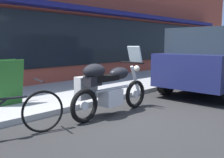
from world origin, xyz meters
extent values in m
plane|color=#292929|center=(0.00, 0.00, 0.00)|extent=(80.00, 80.00, 0.00)
cube|color=black|center=(6.09, 4.15, 1.55)|extent=(14.13, 0.06, 1.80)
cube|color=navy|center=(6.09, 3.93, 2.65)|extent=(14.13, 0.60, 0.16)
cube|color=#9E9E9E|center=(9.00, 2.62, 0.06)|extent=(30.00, 3.13, 0.12)
torus|color=black|center=(0.70, 0.26, 0.32)|extent=(0.64, 0.09, 0.64)
cylinder|color=silver|center=(0.70, 0.26, 0.32)|extent=(0.16, 0.06, 0.16)
torus|color=black|center=(-0.81, 0.26, 0.32)|extent=(0.64, 0.09, 0.64)
cylinder|color=silver|center=(-0.81, 0.26, 0.32)|extent=(0.16, 0.06, 0.16)
cube|color=silver|center=(-0.11, 0.26, 0.37)|extent=(0.44, 0.30, 0.32)
cylinder|color=silver|center=(-0.06, 0.26, 0.54)|extent=(0.98, 0.06, 0.06)
ellipsoid|color=black|center=(0.14, 0.26, 0.84)|extent=(0.52, 0.28, 0.26)
cube|color=black|center=(-0.28, 0.26, 0.78)|extent=(0.60, 0.24, 0.11)
cube|color=black|center=(-0.61, 0.26, 0.76)|extent=(0.28, 0.22, 0.18)
cylinder|color=silver|center=(0.70, 0.26, 0.64)|extent=(0.35, 0.07, 0.67)
cylinder|color=black|center=(0.58, 0.26, 1.04)|extent=(0.04, 0.62, 0.04)
cube|color=silver|center=(0.66, 0.26, 1.22)|extent=(0.15, 0.32, 0.35)
sphere|color=#EAEACC|center=(0.74, 0.26, 0.90)|extent=(0.14, 0.14, 0.14)
cube|color=#B6B6B6|center=(-0.56, 0.50, 0.60)|extent=(0.44, 0.20, 0.44)
cube|color=black|center=(-0.56, 0.61, 0.60)|extent=(0.37, 0.02, 0.03)
ellipsoid|color=black|center=(-0.56, 0.26, 0.94)|extent=(0.48, 0.32, 0.28)
torus|color=black|center=(-1.61, 0.37, 0.35)|extent=(0.69, 0.20, 0.70)
cylinder|color=black|center=(-2.14, 0.49, 0.63)|extent=(0.60, 0.17, 0.04)
cylinder|color=black|center=(-1.66, 0.38, 0.87)|extent=(0.14, 0.47, 0.03)
cube|color=#191E4C|center=(4.02, -0.35, 0.76)|extent=(4.52, 1.90, 0.86)
cube|color=#232D38|center=(3.75, -0.35, 1.52)|extent=(3.08, 1.66, 0.66)
cylinder|color=black|center=(5.52, 0.54, 0.33)|extent=(0.66, 0.23, 0.66)
cylinder|color=black|center=(2.56, 0.59, 0.33)|extent=(0.66, 0.23, 0.66)
cube|color=#1E511E|center=(-1.32, 2.05, 0.62)|extent=(0.55, 0.20, 0.99)
cube|color=#1E511E|center=(-1.32, 2.27, 0.62)|extent=(0.55, 0.20, 0.99)
camera|label=1|loc=(-3.84, -3.26, 1.46)|focal=41.49mm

